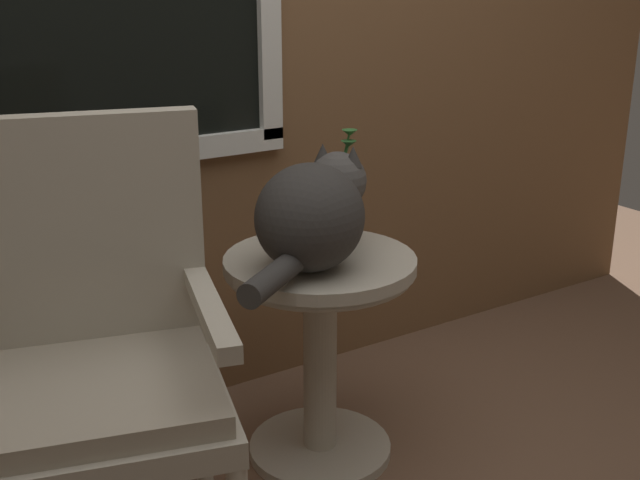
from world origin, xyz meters
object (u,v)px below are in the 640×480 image
Objects in this scene: wicker_chair at (89,347)px; pewter_vase_with_ivy at (339,208)px; cat at (313,213)px; wicker_side_table at (320,323)px.

pewter_vase_with_ivy is (0.82, 0.24, 0.13)m from wicker_chair.
wicker_chair reaches higher than pewter_vase_with_ivy.
cat is at bearing 8.94° from wicker_chair.
cat is at bearing -136.97° from wicker_side_table.
wicker_side_table is 0.73m from wicker_chair.
pewter_vase_with_ivy is (0.17, 0.14, -0.05)m from cat.
wicker_side_table is 0.33m from pewter_vase_with_ivy.
cat is (-0.05, -0.05, 0.35)m from wicker_side_table.
cat is (0.64, 0.10, 0.18)m from wicker_chair.
pewter_vase_with_ivy is (0.12, 0.09, 0.30)m from wicker_side_table.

